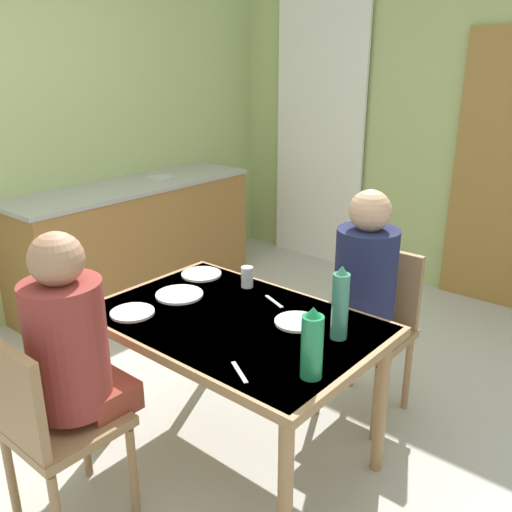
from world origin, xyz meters
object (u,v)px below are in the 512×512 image
at_px(person_far_diner, 364,279).
at_px(dining_table, 234,335).
at_px(chair_far_diner, 373,322).
at_px(person_near_diner, 71,342).
at_px(water_bottle_green_near, 340,304).
at_px(kitchen_counter, 135,241).
at_px(water_bottle_green_far, 312,345).
at_px(chair_near_diner, 47,423).

bearing_deg(person_far_diner, dining_table, 66.65).
relative_size(chair_far_diner, person_near_diner, 1.13).
relative_size(dining_table, water_bottle_green_near, 4.00).
height_order(kitchen_counter, water_bottle_green_far, water_bottle_green_far).
bearing_deg(water_bottle_green_far, person_far_diner, 107.18).
xyz_separation_m(chair_near_diner, water_bottle_green_far, (0.77, 0.61, 0.35)).
bearing_deg(water_bottle_green_near, dining_table, -161.45).
xyz_separation_m(chair_near_diner, person_far_diner, (0.53, 1.41, 0.28)).
bearing_deg(kitchen_counter, person_near_diner, -43.73).
distance_m(person_near_diner, water_bottle_green_far, 0.91).
relative_size(chair_near_diner, person_far_diner, 1.13).
height_order(person_near_diner, water_bottle_green_near, person_near_diner).
bearing_deg(chair_far_diner, dining_table, 70.44).
bearing_deg(kitchen_counter, water_bottle_green_far, -24.24).
bearing_deg(dining_table, kitchen_counter, 153.99).
distance_m(person_near_diner, water_bottle_green_near, 1.05).
xyz_separation_m(kitchen_counter, water_bottle_green_near, (2.31, -0.77, 0.42)).
height_order(chair_near_diner, person_near_diner, person_near_diner).
relative_size(water_bottle_green_near, water_bottle_green_far, 1.15).
distance_m(dining_table, person_near_diner, 0.70).
xyz_separation_m(kitchen_counter, chair_near_diner, (1.62, -1.68, 0.05)).
height_order(kitchen_counter, dining_table, kitchen_counter).
distance_m(kitchen_counter, water_bottle_green_near, 2.47).
bearing_deg(kitchen_counter, person_far_diner, -7.38).
height_order(kitchen_counter, person_far_diner, person_far_diner).
height_order(person_near_diner, water_bottle_green_far, person_near_diner).
bearing_deg(chair_near_diner, person_near_diner, 90.00).
xyz_separation_m(person_near_diner, water_bottle_green_far, (0.77, 0.47, 0.07)).
xyz_separation_m(person_near_diner, water_bottle_green_near, (0.69, 0.78, 0.09)).
xyz_separation_m(chair_far_diner, water_bottle_green_far, (0.25, -0.94, 0.35)).
height_order(chair_near_diner, water_bottle_green_far, water_bottle_green_far).
distance_m(kitchen_counter, chair_far_diner, 2.15).
bearing_deg(chair_near_diner, water_bottle_green_near, 52.99).
distance_m(chair_near_diner, chair_far_diner, 1.63).
bearing_deg(person_far_diner, water_bottle_green_near, 108.75).
distance_m(kitchen_counter, dining_table, 2.09).
xyz_separation_m(chair_far_diner, person_far_diner, (-0.00, -0.14, 0.28)).
bearing_deg(kitchen_counter, chair_near_diner, -46.14).
relative_size(chair_near_diner, water_bottle_green_far, 3.19).
bearing_deg(chair_far_diner, person_near_diner, 69.45).
relative_size(person_near_diner, water_bottle_green_far, 2.83).
relative_size(person_far_diner, water_bottle_green_near, 2.46).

